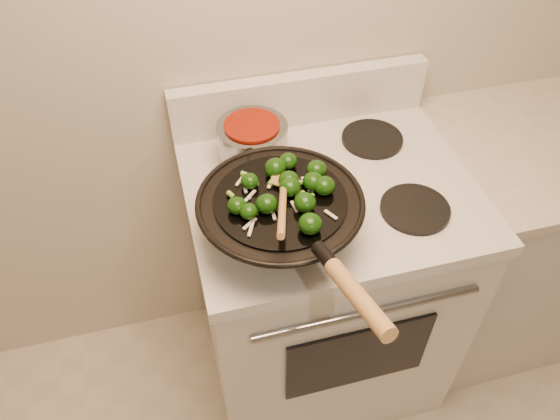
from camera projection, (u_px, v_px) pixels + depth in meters
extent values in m
cube|color=silver|center=(321.00, 289.00, 1.83)|extent=(0.76, 0.64, 0.88)
cube|color=silver|center=(330.00, 190.00, 1.50)|extent=(0.78, 0.66, 0.04)
cube|color=silver|center=(300.00, 99.00, 1.63)|extent=(0.78, 0.05, 0.16)
cylinder|color=gray|center=(368.00, 313.00, 1.36)|extent=(0.60, 0.02, 0.02)
cube|color=black|center=(358.00, 358.00, 1.53)|extent=(0.42, 0.01, 0.28)
cylinder|color=black|center=(280.00, 235.00, 1.34)|extent=(0.18, 0.18, 0.01)
cylinder|color=black|center=(415.00, 209.00, 1.41)|extent=(0.18, 0.18, 0.01)
cylinder|color=black|center=(253.00, 159.00, 1.55)|extent=(0.18, 0.18, 0.01)
cylinder|color=black|center=(372.00, 139.00, 1.61)|extent=(0.18, 0.18, 0.01)
cube|color=silver|center=(526.00, 238.00, 1.99)|extent=(0.80, 0.60, 0.88)
torus|color=black|center=(280.00, 201.00, 1.26)|extent=(0.39, 0.39, 0.01)
cylinder|color=black|center=(280.00, 200.00, 1.26)|extent=(0.31, 0.31, 0.01)
cylinder|color=black|center=(324.00, 255.00, 1.08)|extent=(0.04, 0.07, 0.04)
cylinder|color=#AC7943|center=(359.00, 298.00, 0.98)|extent=(0.07, 0.21, 0.08)
ellipsoid|color=#103308|center=(317.00, 169.00, 1.30)|extent=(0.05, 0.05, 0.04)
cylinder|color=#548530|center=(322.00, 173.00, 1.31)|extent=(0.02, 0.02, 0.02)
ellipsoid|color=#103308|center=(324.00, 186.00, 1.26)|extent=(0.05, 0.05, 0.04)
ellipsoid|color=#103308|center=(290.00, 187.00, 1.25)|extent=(0.05, 0.05, 0.04)
ellipsoid|color=#103308|center=(249.00, 211.00, 1.20)|extent=(0.04, 0.04, 0.03)
cylinder|color=#548530|center=(254.00, 214.00, 1.21)|extent=(0.02, 0.01, 0.01)
ellipsoid|color=#103308|center=(305.00, 202.00, 1.22)|extent=(0.05, 0.05, 0.04)
ellipsoid|color=#103308|center=(289.00, 180.00, 1.27)|extent=(0.05, 0.05, 0.04)
ellipsoid|color=#103308|center=(237.00, 205.00, 1.21)|extent=(0.04, 0.04, 0.04)
cylinder|color=#548530|center=(243.00, 208.00, 1.23)|extent=(0.02, 0.02, 0.02)
ellipsoid|color=#103308|center=(274.00, 170.00, 1.30)|extent=(0.04, 0.04, 0.04)
ellipsoid|color=#103308|center=(310.00, 224.00, 1.17)|extent=(0.05, 0.05, 0.04)
ellipsoid|color=#103308|center=(275.00, 167.00, 1.30)|extent=(0.05, 0.05, 0.04)
cylinder|color=#548530|center=(282.00, 171.00, 1.31)|extent=(0.02, 0.02, 0.02)
ellipsoid|color=#103308|center=(313.00, 181.00, 1.27)|extent=(0.05, 0.05, 0.04)
ellipsoid|color=#103308|center=(267.00, 204.00, 1.21)|extent=(0.05, 0.05, 0.04)
ellipsoid|color=#103308|center=(250.00, 181.00, 1.27)|extent=(0.04, 0.04, 0.04)
cylinder|color=#548530|center=(255.00, 184.00, 1.28)|extent=(0.02, 0.01, 0.02)
ellipsoid|color=#103308|center=(288.00, 161.00, 1.32)|extent=(0.04, 0.04, 0.04)
cube|color=silver|center=(250.00, 224.00, 1.20)|extent=(0.04, 0.03, 0.00)
cube|color=silver|center=(251.00, 229.00, 1.18)|extent=(0.02, 0.04, 0.00)
cube|color=silver|center=(282.00, 163.00, 1.34)|extent=(0.03, 0.04, 0.00)
cube|color=silver|center=(250.00, 196.00, 1.26)|extent=(0.04, 0.04, 0.00)
cube|color=silver|center=(294.00, 207.00, 1.23)|extent=(0.01, 0.04, 0.00)
cube|color=silver|center=(244.00, 187.00, 1.28)|extent=(0.01, 0.04, 0.00)
cube|color=silver|center=(309.00, 183.00, 1.29)|extent=(0.02, 0.05, 0.00)
cube|color=silver|center=(310.00, 177.00, 1.30)|extent=(0.04, 0.01, 0.00)
cube|color=silver|center=(273.00, 211.00, 1.22)|extent=(0.01, 0.06, 0.00)
cube|color=silver|center=(292.00, 180.00, 1.29)|extent=(0.04, 0.03, 0.00)
cube|color=silver|center=(331.00, 215.00, 1.21)|extent=(0.02, 0.04, 0.00)
cube|color=silver|center=(310.00, 223.00, 1.20)|extent=(0.04, 0.03, 0.00)
cube|color=silver|center=(240.00, 181.00, 1.29)|extent=(0.03, 0.03, 0.00)
cylinder|color=#629D32|center=(300.00, 195.00, 1.25)|extent=(0.02, 0.03, 0.01)
cylinder|color=#629D32|center=(304.00, 182.00, 1.28)|extent=(0.01, 0.02, 0.02)
cylinder|color=#629D32|center=(231.00, 195.00, 1.25)|extent=(0.03, 0.03, 0.02)
cylinder|color=#629D32|center=(314.00, 188.00, 1.27)|extent=(0.02, 0.03, 0.02)
cylinder|color=#629D32|center=(245.00, 174.00, 1.30)|extent=(0.02, 0.03, 0.02)
cylinder|color=#629D32|center=(273.00, 181.00, 1.29)|extent=(0.03, 0.02, 0.02)
cylinder|color=#629D32|center=(272.00, 181.00, 1.28)|extent=(0.02, 0.03, 0.02)
cylinder|color=#629D32|center=(311.00, 198.00, 1.25)|extent=(0.03, 0.02, 0.02)
sphere|color=#F4E6AC|center=(248.00, 180.00, 1.29)|extent=(0.01, 0.01, 0.01)
sphere|color=#F4E6AC|center=(269.00, 187.00, 1.28)|extent=(0.01, 0.01, 0.01)
sphere|color=#F4E6AC|center=(247.00, 187.00, 1.28)|extent=(0.01, 0.01, 0.01)
sphere|color=#F4E6AC|center=(249.00, 198.00, 1.25)|extent=(0.01, 0.01, 0.01)
ellipsoid|color=#AC7943|center=(284.00, 180.00, 1.28)|extent=(0.07, 0.06, 0.02)
cylinder|color=#AC7943|center=(282.00, 207.00, 1.16)|extent=(0.09, 0.25, 0.10)
cylinder|color=gray|center=(253.00, 142.00, 1.50)|extent=(0.19, 0.19, 0.11)
cylinder|color=maroon|center=(252.00, 125.00, 1.46)|extent=(0.15, 0.15, 0.01)
cylinder|color=black|center=(249.00, 166.00, 1.36)|extent=(0.05, 0.12, 0.02)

